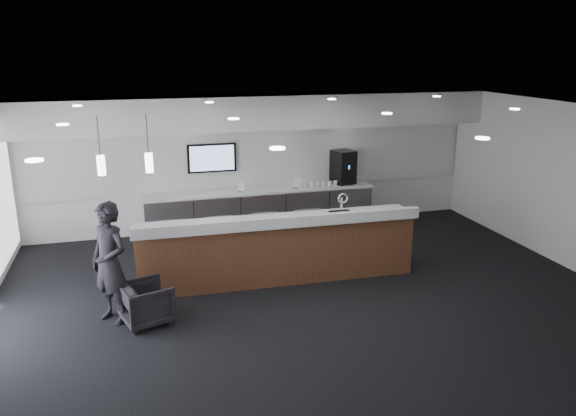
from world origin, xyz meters
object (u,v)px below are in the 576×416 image
object	(u,v)px
service_counter	(278,249)
armchair	(147,303)
coffee_machine	(343,167)
lounge_guest	(110,263)

from	to	relation	value
service_counter	armchair	xyz separation A→B (m)	(-2.28, -1.03, -0.26)
coffee_machine	armchair	xyz separation A→B (m)	(-4.55, -3.82, -1.01)
service_counter	coffee_machine	distance (m)	3.68
coffee_machine	lounge_guest	world-z (taller)	lounge_guest
service_counter	lounge_guest	world-z (taller)	lounge_guest
service_counter	lounge_guest	size ratio (longest dim) A/B	2.67
service_counter	coffee_machine	size ratio (longest dim) A/B	6.49
armchair	coffee_machine	bearing A→B (deg)	-66.63
service_counter	armchair	world-z (taller)	service_counter
service_counter	lounge_guest	distance (m)	2.89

